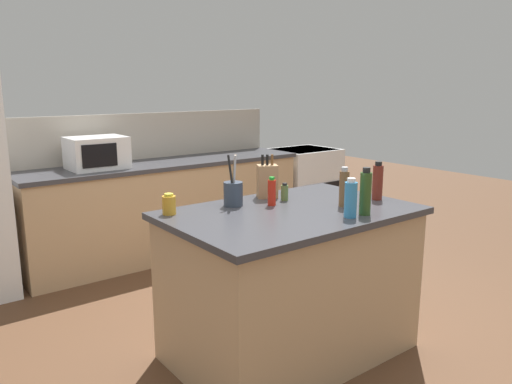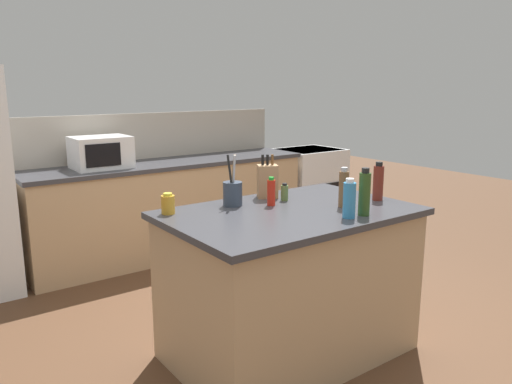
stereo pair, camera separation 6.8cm
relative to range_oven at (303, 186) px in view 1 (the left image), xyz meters
The scene contains 15 objects.
ground_plane 3.10m from the range_oven, 134.24° to the right, with size 14.00×14.00×0.00m, color brown.
back_counter_run 1.84m from the range_oven, behind, with size 2.84×0.66×0.94m.
wall_backsplash 2.00m from the range_oven, behind, with size 2.80×0.03×0.46m, color #B2A899.
kitchen_island 3.07m from the range_oven, 134.24° to the right, with size 1.49×0.97×0.94m.
range_oven is the anchor object (origin of this frame).
microwave 2.60m from the range_oven, behind, with size 0.50×0.39×0.29m.
knife_block 2.82m from the range_oven, 137.92° to the right, with size 0.16×0.15×0.29m.
utensil_crock 3.08m from the range_oven, 141.16° to the right, with size 0.12×0.12×0.32m.
spice_jar_oregano 2.87m from the range_oven, 135.37° to the right, with size 0.05×0.05×0.12m.
honey_jar 3.37m from the range_oven, 146.39° to the right, with size 0.08×0.08×0.12m.
hot_sauce_bottle 3.02m from the range_oven, 136.70° to the right, with size 0.05×0.05×0.18m.
vinegar_bottle 2.84m from the range_oven, 122.90° to the right, with size 0.07×0.07×0.25m.
pepper_grinder 3.02m from the range_oven, 128.09° to the right, with size 0.06×0.06×0.25m.
olive_oil_bottle 3.22m from the range_oven, 126.43° to the right, with size 0.07×0.07×0.28m.
dish_soap_bottle 3.27m from the range_oven, 128.16° to the right, with size 0.07×0.07×0.23m.
Camera 1 is at (-1.94, -2.19, 1.68)m, focal length 35.00 mm.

